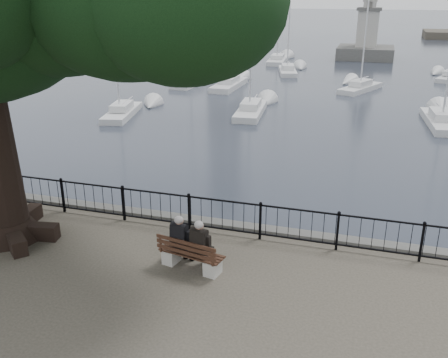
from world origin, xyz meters
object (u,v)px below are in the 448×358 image
at_px(bench, 191,258).
at_px(person_right, 202,247).
at_px(person_left, 183,242).
at_px(lion_monument, 367,38).

xyz_separation_m(bench, person_right, (0.28, 0.04, 0.32)).
bearing_deg(person_left, lion_monument, 87.12).
relative_size(person_left, person_right, 1.00).
bearing_deg(lion_monument, person_right, -92.25).
xyz_separation_m(bench, lion_monument, (2.22, 49.40, 0.93)).
bearing_deg(bench, lion_monument, 87.42).
xyz_separation_m(person_right, lion_monument, (1.94, 49.36, 0.61)).
bearing_deg(person_right, bench, -172.25).
distance_m(bench, person_left, 0.43).
height_order(bench, lion_monument, lion_monument).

